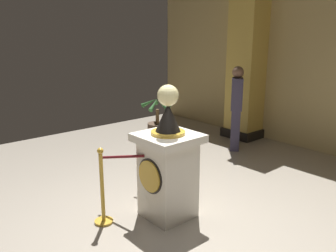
% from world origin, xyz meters
% --- Properties ---
extents(ground_plane, '(10.04, 10.04, 0.00)m').
position_xyz_m(ground_plane, '(0.00, 0.00, 0.00)').
color(ground_plane, '#9E9384').
extents(pedestal_clock, '(0.73, 0.73, 1.77)m').
position_xyz_m(pedestal_clock, '(-0.26, 0.10, 0.71)').
color(pedestal_clock, silver).
rests_on(pedestal_clock, ground_plane).
extents(stanchion_near, '(0.24, 0.24, 1.01)m').
position_xyz_m(stanchion_near, '(-1.02, 0.82, 0.35)').
color(stanchion_near, gold).
rests_on(stanchion_near, ground_plane).
extents(stanchion_far, '(0.24, 0.24, 1.02)m').
position_xyz_m(stanchion_far, '(-0.65, -0.65, 0.36)').
color(stanchion_far, gold).
rests_on(stanchion_far, ground_plane).
extents(velvet_rope, '(0.94, 0.96, 0.22)m').
position_xyz_m(velvet_rope, '(-0.84, 0.08, 0.79)').
color(velvet_rope, '#591419').
extents(column_left, '(0.83, 0.83, 3.57)m').
position_xyz_m(column_left, '(-1.93, 3.94, 1.77)').
color(column_left, black).
rests_on(column_left, ground_plane).
extents(potted_palm_left, '(0.73, 0.72, 1.02)m').
position_xyz_m(potted_palm_left, '(-3.07, 2.20, 0.33)').
color(potted_palm_left, '#4C3828').
rests_on(potted_palm_left, ground_plane).
extents(bystander_guest, '(0.40, 0.42, 1.75)m').
position_xyz_m(bystander_guest, '(-1.44, 2.97, 0.93)').
color(bystander_guest, '#383347').
rests_on(bystander_guest, ground_plane).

